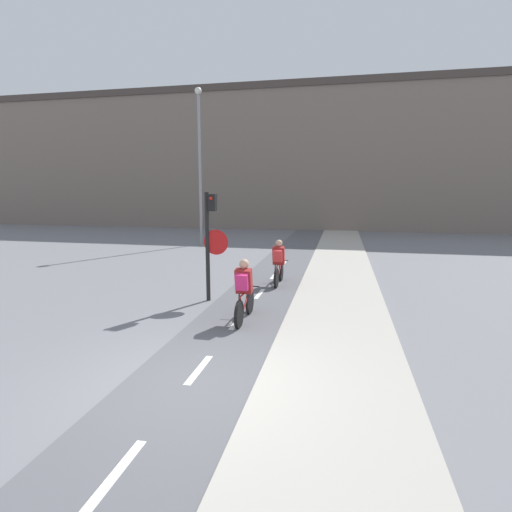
% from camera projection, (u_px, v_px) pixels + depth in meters
% --- Properties ---
extents(ground_plane, '(120.00, 120.00, 0.00)m').
position_uv_depth(ground_plane, '(188.00, 385.00, 6.13)').
color(ground_plane, slate).
extents(bike_lane, '(2.03, 60.00, 0.02)m').
position_uv_depth(bike_lane, '(188.00, 384.00, 6.13)').
color(bike_lane, '#56565B').
rests_on(bike_lane, ground_plane).
extents(sidewalk_strip, '(2.40, 60.00, 0.05)m').
position_uv_depth(sidewalk_strip, '(335.00, 399.00, 5.67)').
color(sidewalk_strip, '#A8A399').
rests_on(sidewalk_strip, ground_plane).
extents(building_row_background, '(60.00, 5.20, 10.69)m').
position_uv_depth(building_row_background, '(314.00, 159.00, 31.11)').
color(building_row_background, slate).
rests_on(building_row_background, ground_plane).
extents(traffic_light_pole, '(0.67, 0.25, 2.91)m').
position_uv_depth(traffic_light_pole, '(210.00, 234.00, 10.52)').
color(traffic_light_pole, black).
rests_on(traffic_light_pole, ground_plane).
extents(street_lamp_far, '(0.36, 0.36, 8.22)m').
position_uv_depth(street_lamp_far, '(200.00, 153.00, 21.20)').
color(street_lamp_far, gray).
rests_on(street_lamp_far, ground_plane).
extents(cyclist_near, '(0.46, 1.65, 1.44)m').
position_uv_depth(cyclist_near, '(244.00, 292.00, 8.98)').
color(cyclist_near, black).
rests_on(cyclist_near, ground_plane).
extents(cyclist_far, '(0.46, 1.60, 1.43)m').
position_uv_depth(cyclist_far, '(279.00, 263.00, 12.50)').
color(cyclist_far, black).
rests_on(cyclist_far, ground_plane).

